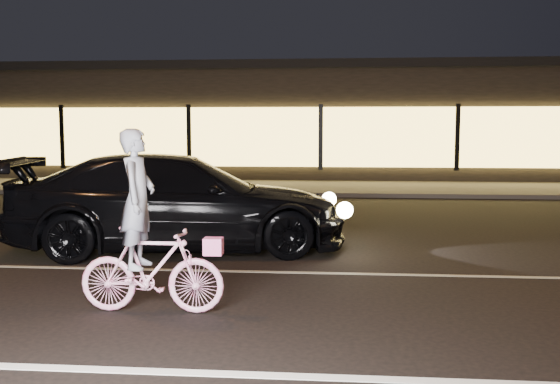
# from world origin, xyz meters

# --- Properties ---
(ground) EXTENTS (90.00, 90.00, 0.00)m
(ground) POSITION_xyz_m (0.00, 0.00, 0.00)
(ground) COLOR black
(ground) RESTS_ON ground
(lane_stripe_near) EXTENTS (60.00, 0.12, 0.01)m
(lane_stripe_near) POSITION_xyz_m (0.00, -1.50, 0.00)
(lane_stripe_near) COLOR silver
(lane_stripe_near) RESTS_ON ground
(lane_stripe_far) EXTENTS (60.00, 0.10, 0.01)m
(lane_stripe_far) POSITION_xyz_m (0.00, 2.00, 0.00)
(lane_stripe_far) COLOR gray
(lane_stripe_far) RESTS_ON ground
(sidewalk) EXTENTS (30.00, 4.00, 0.12)m
(sidewalk) POSITION_xyz_m (0.00, 13.00, 0.06)
(sidewalk) COLOR #383533
(sidewalk) RESTS_ON ground
(storefront) EXTENTS (25.40, 8.42, 4.20)m
(storefront) POSITION_xyz_m (0.00, 18.97, 2.15)
(storefront) COLOR black
(storefront) RESTS_ON ground
(cyclist) EXTENTS (1.54, 0.53, 1.94)m
(cyclist) POSITION_xyz_m (-1.47, 0.07, 0.69)
(cyclist) COLOR #E9408E
(cyclist) RESTS_ON ground
(sedan) EXTENTS (5.56, 3.04, 1.53)m
(sedan) POSITION_xyz_m (-1.97, 3.42, 0.76)
(sedan) COLOR black
(sedan) RESTS_ON ground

